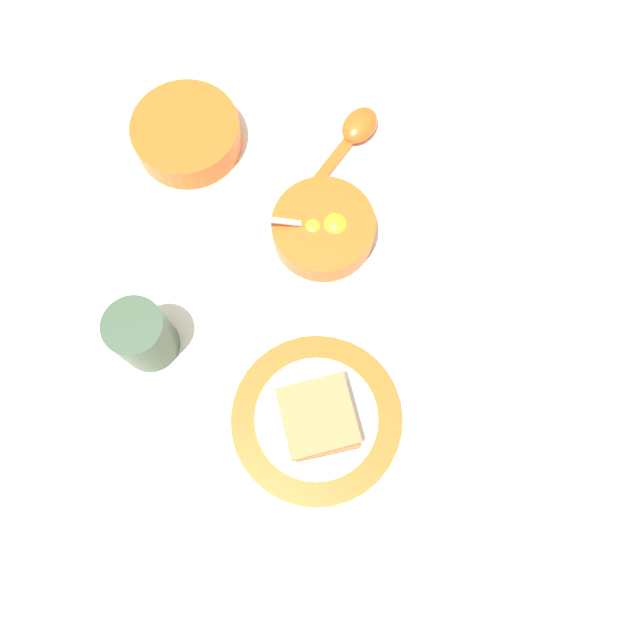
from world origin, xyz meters
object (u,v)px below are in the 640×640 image
toast_plate (316,419)px  drinking_cup (142,335)px  soup_spoon (355,131)px  congee_bowl (187,134)px  egg_bowl (323,229)px  toast_sandwich (319,418)px

toast_plate → drinking_cup: size_ratio=2.27×
toast_plate → soup_spoon: size_ratio=1.52×
congee_bowl → drinking_cup: (0.30, 0.03, 0.03)m
egg_bowl → drinking_cup: drinking_cup is taller
egg_bowl → soup_spoon: size_ratio=1.05×
toast_plate → egg_bowl: bearing=-170.4°
toast_plate → drinking_cup: 0.24m
egg_bowl → soup_spoon: bearing=175.2°
soup_spoon → egg_bowl: bearing=-4.8°
toast_plate → congee_bowl: bearing=-143.7°
soup_spoon → congee_bowl: size_ratio=0.92×
toast_sandwich → drinking_cup: bearing=-102.9°
congee_bowl → drinking_cup: bearing=5.6°
egg_bowl → congee_bowl: bearing=-115.5°
egg_bowl → soup_spoon: egg_bowl is taller
toast_sandwich → soup_spoon: 0.42m
soup_spoon → congee_bowl: congee_bowl is taller
toast_sandwich → drinking_cup: 0.24m
toast_plate → drinking_cup: drinking_cup is taller
toast_plate → soup_spoon: soup_spoon is taller
toast_plate → toast_sandwich: size_ratio=1.83×
toast_sandwich → congee_bowl: size_ratio=0.77×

